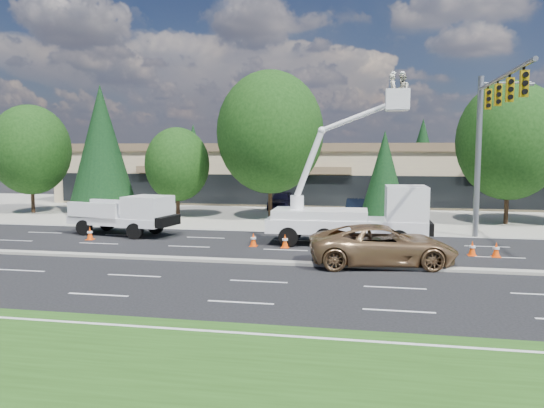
% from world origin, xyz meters
% --- Properties ---
extents(ground, '(140.00, 140.00, 0.00)m').
position_xyz_m(ground, '(0.00, 0.00, 0.00)').
color(ground, black).
rests_on(ground, ground).
extents(concrete_apron, '(140.00, 22.00, 0.01)m').
position_xyz_m(concrete_apron, '(0.00, 20.00, 0.01)').
color(concrete_apron, '#9C9A8E').
rests_on(concrete_apron, ground).
extents(grass_verge, '(140.00, 10.00, 0.01)m').
position_xyz_m(grass_verge, '(0.00, -13.00, 0.01)').
color(grass_verge, '#234914').
rests_on(grass_verge, ground).
extents(road_median, '(120.00, 0.55, 0.12)m').
position_xyz_m(road_median, '(0.00, 0.00, 0.06)').
color(road_median, '#9C9A8E').
rests_on(road_median, ground).
extents(strip_mall, '(50.40, 15.40, 5.50)m').
position_xyz_m(strip_mall, '(0.00, 29.97, 2.83)').
color(strip_mall, '#C6B588').
rests_on(strip_mall, ground).
extents(tree_front_a, '(6.07, 6.07, 8.42)m').
position_xyz_m(tree_front_a, '(-22.00, 15.00, 4.93)').
color(tree_front_a, '#332114').
rests_on(tree_front_a, ground).
extents(tree_front_b, '(4.98, 4.98, 9.82)m').
position_xyz_m(tree_front_b, '(-16.00, 15.00, 5.27)').
color(tree_front_b, '#332114').
rests_on(tree_front_b, ground).
extents(tree_front_c, '(4.75, 4.75, 6.60)m').
position_xyz_m(tree_front_c, '(-10.00, 15.00, 3.86)').
color(tree_front_c, '#332114').
rests_on(tree_front_c, ground).
extents(tree_front_d, '(7.59, 7.59, 10.54)m').
position_xyz_m(tree_front_d, '(-3.00, 15.00, 6.17)').
color(tree_front_d, '#332114').
rests_on(tree_front_d, ground).
extents(tree_front_e, '(3.17, 3.17, 6.25)m').
position_xyz_m(tree_front_e, '(5.00, 15.00, 3.35)').
color(tree_front_e, '#332114').
rests_on(tree_front_e, ground).
extents(tree_front_f, '(6.81, 6.81, 9.45)m').
position_xyz_m(tree_front_f, '(13.00, 15.00, 5.53)').
color(tree_front_f, '#332114').
rests_on(tree_front_f, ground).
extents(tree_back_a, '(4.13, 4.13, 8.15)m').
position_xyz_m(tree_back_a, '(-18.00, 42.00, 4.37)').
color(tree_back_a, '#332114').
rests_on(tree_back_a, ground).
extents(tree_back_b, '(6.01, 6.01, 11.84)m').
position_xyz_m(tree_back_b, '(-4.00, 42.00, 6.35)').
color(tree_back_b, '#332114').
rests_on(tree_back_b, ground).
extents(tree_back_c, '(4.34, 4.34, 8.56)m').
position_xyz_m(tree_back_c, '(10.00, 42.00, 4.59)').
color(tree_back_c, '#332114').
rests_on(tree_back_c, ground).
extents(tree_back_d, '(5.41, 5.41, 10.67)m').
position_xyz_m(tree_back_d, '(22.00, 42.00, 5.73)').
color(tree_back_d, '#332114').
rests_on(tree_back_d, ground).
extents(signal_mast, '(2.76, 10.16, 9.00)m').
position_xyz_m(signal_mast, '(10.03, 7.04, 6.06)').
color(signal_mast, gray).
rests_on(signal_mast, ground).
extents(utility_pickup, '(6.37, 3.37, 2.32)m').
position_xyz_m(utility_pickup, '(-9.76, 6.11, 0.96)').
color(utility_pickup, white).
rests_on(utility_pickup, ground).
extents(bucket_truck, '(8.25, 2.80, 8.84)m').
position_xyz_m(bucket_truck, '(3.62, 5.33, 1.94)').
color(bucket_truck, white).
rests_on(bucket_truck, ground).
extents(traffic_cone_a, '(0.40, 0.40, 0.70)m').
position_xyz_m(traffic_cone_a, '(-11.09, 4.25, 0.34)').
color(traffic_cone_a, '#FF4A08').
rests_on(traffic_cone_a, ground).
extents(traffic_cone_b, '(0.40, 0.40, 0.70)m').
position_xyz_m(traffic_cone_b, '(-1.78, 3.93, 0.34)').
color(traffic_cone_b, '#FF4A08').
rests_on(traffic_cone_b, ground).
extents(traffic_cone_c, '(0.40, 0.40, 0.70)m').
position_xyz_m(traffic_cone_c, '(-0.12, 3.81, 0.34)').
color(traffic_cone_c, '#FF4A08').
rests_on(traffic_cone_c, ground).
extents(traffic_cone_d, '(0.40, 0.40, 0.70)m').
position_xyz_m(traffic_cone_d, '(8.82, 3.46, 0.34)').
color(traffic_cone_d, '#FF4A08').
rests_on(traffic_cone_d, ground).
extents(traffic_cone_e, '(0.40, 0.40, 0.70)m').
position_xyz_m(traffic_cone_e, '(9.84, 3.30, 0.34)').
color(traffic_cone_e, '#FF4A08').
rests_on(traffic_cone_e, ground).
extents(minivan, '(6.62, 3.86, 1.73)m').
position_xyz_m(minivan, '(4.63, 0.60, 0.87)').
color(minivan, '#926E47').
rests_on(minivan, ground).
extents(parked_car_west, '(2.05, 4.55, 1.52)m').
position_xyz_m(parked_car_west, '(-3.14, 21.00, 0.76)').
color(parked_car_west, black).
rests_on(parked_car_west, ground).
extents(parked_car_east, '(1.69, 4.39, 1.43)m').
position_xyz_m(parked_car_east, '(3.18, 16.00, 0.71)').
color(parked_car_east, black).
rests_on(parked_car_east, ground).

